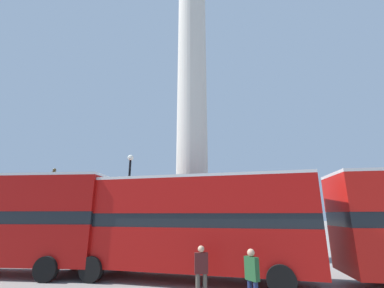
{
  "coord_description": "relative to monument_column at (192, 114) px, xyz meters",
  "views": [
    {
      "loc": [
        2.55,
        -17.22,
        2.67
      ],
      "look_at": [
        0.0,
        0.0,
        7.44
      ],
      "focal_mm": 24.0,
      "sensor_mm": 36.0,
      "label": 1
    }
  ],
  "objects": [
    {
      "name": "ground_plane",
      "position": [
        0.0,
        0.0,
        -9.69
      ],
      "size": [
        200.0,
        200.0,
        0.0
      ],
      "primitive_type": "plane",
      "color": "gray"
    },
    {
      "name": "monument_column",
      "position": [
        0.0,
        0.0,
        0.0
      ],
      "size": [
        5.04,
        5.04,
        24.65
      ],
      "color": "beige",
      "rests_on": "ground_plane"
    },
    {
      "name": "bus_c",
      "position": [
        0.6,
        -5.6,
        -7.33
      ],
      "size": [
        10.74,
        3.63,
        4.27
      ],
      "rotation": [
        0.0,
        0.0,
        -0.1
      ],
      "color": "#A80F0C",
      "rests_on": "ground_plane"
    },
    {
      "name": "equestrian_statue",
      "position": [
        -11.89,
        2.03,
        -7.8
      ],
      "size": [
        3.73,
        3.32,
        6.36
      ],
      "rotation": [
        0.0,
        0.0,
        -0.45
      ],
      "color": "beige",
      "rests_on": "ground_plane"
    },
    {
      "name": "street_lamp",
      "position": [
        -3.62,
        -2.1,
        -6.45
      ],
      "size": [
        0.37,
        0.37,
        6.3
      ],
      "color": "black",
      "rests_on": "ground_plane"
    },
    {
      "name": "pedestrian_near_lamp",
      "position": [
        1.51,
        -8.15,
        -8.77
      ],
      "size": [
        0.46,
        0.27,
        1.66
      ],
      "rotation": [
        0.0,
        0.0,
        3.36
      ],
      "color": "#4C473D",
      "rests_on": "ground_plane"
    },
    {
      "name": "pedestrian_by_plinth",
      "position": [
        3.08,
        -8.85,
        -8.76
      ],
      "size": [
        0.42,
        0.45,
        1.67
      ],
      "rotation": [
        0.0,
        0.0,
        2.29
      ],
      "color": "#192347",
      "rests_on": "ground_plane"
    }
  ]
}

